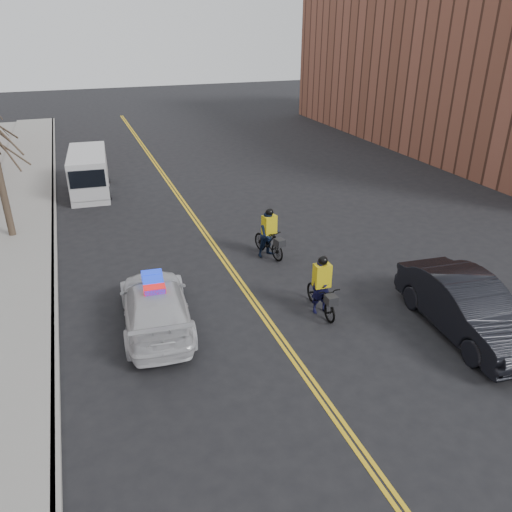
{
  "coord_description": "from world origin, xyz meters",
  "views": [
    {
      "loc": [
        -4.72,
        -11.33,
        8.22
      ],
      "look_at": [
        0.31,
        2.3,
        1.3
      ],
      "focal_mm": 35.0,
      "sensor_mm": 36.0,
      "label": 1
    }
  ],
  "objects_px": {
    "police_cruiser": "(155,305)",
    "cargo_van": "(89,174)",
    "dark_sedan": "(467,307)",
    "cyclist_far": "(269,237)",
    "cyclist_near": "(321,293)"
  },
  "relations": [
    {
      "from": "police_cruiser",
      "to": "cargo_van",
      "type": "bearing_deg",
      "value": -81.0
    },
    {
      "from": "dark_sedan",
      "to": "cyclist_far",
      "type": "bearing_deg",
      "value": 121.83
    },
    {
      "from": "cyclist_far",
      "to": "cargo_van",
      "type": "bearing_deg",
      "value": 106.87
    },
    {
      "from": "police_cruiser",
      "to": "cargo_van",
      "type": "xyz_separation_m",
      "value": [
        -0.99,
        13.69,
        0.33
      ]
    },
    {
      "from": "dark_sedan",
      "to": "police_cruiser",
      "type": "bearing_deg",
      "value": 162.83
    },
    {
      "from": "cargo_van",
      "to": "cyclist_near",
      "type": "distance_m",
      "value": 15.81
    },
    {
      "from": "cyclist_near",
      "to": "cyclist_far",
      "type": "height_order",
      "value": "cyclist_far"
    },
    {
      "from": "police_cruiser",
      "to": "dark_sedan",
      "type": "height_order",
      "value": "dark_sedan"
    },
    {
      "from": "dark_sedan",
      "to": "cyclist_far",
      "type": "xyz_separation_m",
      "value": [
        -3.39,
        6.71,
        -0.07
      ]
    },
    {
      "from": "police_cruiser",
      "to": "cargo_van",
      "type": "relative_size",
      "value": 0.96
    },
    {
      "from": "dark_sedan",
      "to": "cyclist_near",
      "type": "xyz_separation_m",
      "value": [
        -3.39,
        2.4,
        -0.16
      ]
    },
    {
      "from": "police_cruiser",
      "to": "cyclist_near",
      "type": "height_order",
      "value": "cyclist_near"
    },
    {
      "from": "police_cruiser",
      "to": "dark_sedan",
      "type": "relative_size",
      "value": 0.98
    },
    {
      "from": "police_cruiser",
      "to": "cyclist_near",
      "type": "xyz_separation_m",
      "value": [
        4.88,
        -0.98,
        -0.04
      ]
    },
    {
      "from": "dark_sedan",
      "to": "cargo_van",
      "type": "relative_size",
      "value": 0.98
    }
  ]
}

